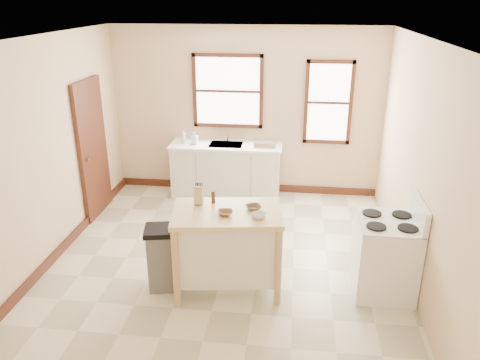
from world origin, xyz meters
The scene contains 23 objects.
floor centered at (0.00, 0.00, 0.00)m, with size 5.00×5.00×0.00m, color beige.
ceiling centered at (0.00, 0.00, 2.80)m, with size 5.00×5.00×0.00m, color white.
wall_back centered at (0.00, 2.50, 1.40)m, with size 4.50×0.04×2.80m, color beige.
wall_left centered at (-2.25, 0.00, 1.40)m, with size 0.04×5.00×2.80m, color beige.
wall_right centered at (2.25, 0.00, 1.40)m, with size 0.04×5.00×2.80m, color beige.
window_main centered at (-0.30, 2.48, 1.75)m, with size 1.17×0.06×1.22m, color #412111, non-canonical shape.
window_side centered at (1.35, 2.48, 1.60)m, with size 0.77×0.06×1.37m, color #412111, non-canonical shape.
door_left centered at (-2.21, 1.30, 1.05)m, with size 0.06×0.90×2.10m, color #412111.
baseboard_back centered at (0.00, 2.47, 0.06)m, with size 4.50×0.04×0.12m, color #412111.
baseboard_left centered at (-2.22, 0.00, 0.06)m, with size 0.04×5.00×0.12m, color #412111.
sink_counter centered at (-0.30, 2.20, 0.46)m, with size 1.86×0.62×0.92m, color silver, non-canonical shape.
faucet centered at (-0.30, 2.38, 1.03)m, with size 0.03×0.03×0.22m, color silver.
soap_bottle_a centered at (-1.02, 2.19, 1.04)m, with size 0.09×0.09×0.24m, color #B2B2B2.
soap_bottle_b centered at (-0.81, 2.16, 1.02)m, with size 0.09×0.10×0.21m, color #B2B2B2.
dish_rack centered at (0.36, 2.14, 0.97)m, with size 0.36×0.27×0.09m, color silver, non-canonical shape.
kitchen_island centered at (0.11, -0.50, 0.50)m, with size 1.21×0.77×0.99m, color #F3D28F, non-canonical shape.
knife_block centered at (-0.24, -0.34, 1.09)m, with size 0.10×0.10×0.20m, color #D9B472, non-canonical shape.
pepper_grinder centered at (-0.08, -0.30, 1.07)m, with size 0.04×0.04×0.15m, color #432112.
bowl_a centered at (0.10, -0.59, 1.01)m, with size 0.17×0.17×0.04m, color brown.
bowl_b centered at (0.40, -0.41, 1.01)m, with size 0.17×0.17×0.04m, color brown.
bowl_c centered at (0.48, -0.62, 1.02)m, with size 0.16×0.16×0.05m, color silver.
trash_bin centered at (-0.62, -0.58, 0.39)m, with size 0.40×0.34×0.78m, color slate, non-canonical shape.
gas_stove centered at (1.91, -0.33, 0.58)m, with size 0.72×0.73×1.16m, color white, non-canonical shape.
Camera 1 is at (0.81, -5.15, 3.24)m, focal length 35.00 mm.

